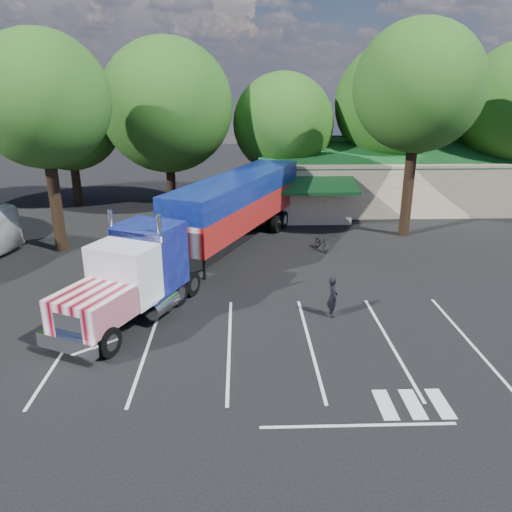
{
  "coord_description": "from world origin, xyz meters",
  "views": [
    {
      "loc": [
        0.49,
        -23.41,
        9.88
      ],
      "look_at": [
        1.22,
        -1.13,
        2.0
      ],
      "focal_mm": 35.0,
      "sensor_mm": 36.0,
      "label": 1
    }
  ],
  "objects_px": {
    "silver_sedan": "(303,207)",
    "semi_truck": "(216,216)",
    "bicycle": "(322,243)",
    "woman": "(333,297)"
  },
  "relations": [
    {
      "from": "silver_sedan",
      "to": "semi_truck",
      "type": "bearing_deg",
      "value": 136.69
    },
    {
      "from": "semi_truck",
      "to": "bicycle",
      "type": "xyz_separation_m",
      "value": [
        6.37,
        1.68,
        -2.16
      ]
    },
    {
      "from": "semi_truck",
      "to": "silver_sedan",
      "type": "xyz_separation_m",
      "value": [
        6.2,
        10.12,
        -2.01
      ]
    },
    {
      "from": "bicycle",
      "to": "silver_sedan",
      "type": "xyz_separation_m",
      "value": [
        -0.17,
        8.44,
        0.15
      ]
    },
    {
      "from": "bicycle",
      "to": "woman",
      "type": "bearing_deg",
      "value": -113.99
    },
    {
      "from": "bicycle",
      "to": "silver_sedan",
      "type": "height_order",
      "value": "silver_sedan"
    },
    {
      "from": "semi_truck",
      "to": "woman",
      "type": "distance_m",
      "value": 9.31
    },
    {
      "from": "woman",
      "to": "bicycle",
      "type": "height_order",
      "value": "woman"
    },
    {
      "from": "woman",
      "to": "semi_truck",
      "type": "bearing_deg",
      "value": 31.17
    },
    {
      "from": "bicycle",
      "to": "semi_truck",
      "type": "bearing_deg",
      "value": 177.09
    }
  ]
}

